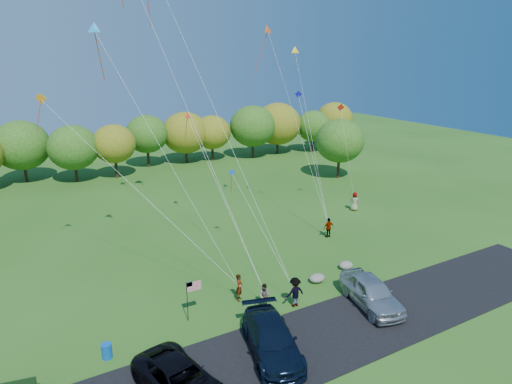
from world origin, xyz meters
TOP-DOWN VIEW (x-y plane):
  - ground at (0.00, 0.00)m, footprint 140.00×140.00m
  - asphalt_lane at (0.00, -4.00)m, footprint 44.00×6.00m
  - treeline at (0.48, 36.50)m, footprint 77.21×27.74m
  - minivan_dark at (-7.17, -4.29)m, footprint 3.58×5.94m
  - minivan_navy at (-1.90, -3.81)m, footprint 3.86×6.22m
  - minivan_silver at (5.99, -2.86)m, footprint 3.26×5.70m
  - flyer_a at (-0.79, 1.90)m, footprint 0.75×0.78m
  - flyer_b at (0.18, 0.36)m, footprint 0.97×0.96m
  - flyer_c at (1.88, -0.46)m, footprint 1.28×0.77m
  - flyer_d at (10.73, 7.28)m, footprint 1.04×0.44m
  - flyer_e at (17.34, 11.46)m, footprint 1.08×1.09m
  - trash_barrel at (-9.50, 0.22)m, footprint 0.55×0.55m
  - flag_assembly at (-4.28, 1.32)m, footprint 0.94×0.61m
  - boulder_near at (5.00, 1.35)m, footprint 1.16×0.91m
  - boulder_far at (8.08, 1.91)m, footprint 1.07×0.90m
  - kites_aloft at (0.35, 13.34)m, footprint 26.15×6.76m

SIDE VIEW (x-z plane):
  - ground at x=0.00m, z-range 0.00..0.00m
  - asphalt_lane at x=0.00m, z-range 0.00..0.06m
  - boulder_far at x=8.08m, z-range 0.00..0.56m
  - boulder_near at x=5.00m, z-range 0.00..0.58m
  - trash_barrel at x=-9.50m, z-range 0.00..0.82m
  - flyer_b at x=0.18m, z-range 0.00..1.58m
  - minivan_dark at x=-7.17m, z-range 0.06..1.60m
  - flyer_d at x=10.73m, z-range 0.00..1.76m
  - minivan_navy at x=-1.90m, z-range 0.06..1.74m
  - flyer_a at x=-0.79m, z-range 0.00..1.81m
  - flyer_e at x=17.34m, z-range 0.00..1.90m
  - flyer_c at x=1.88m, z-range 0.00..1.94m
  - minivan_silver at x=5.99m, z-range 0.06..1.89m
  - flag_assembly at x=-4.28m, z-range 0.63..3.17m
  - treeline at x=0.48m, z-range 0.67..9.08m
  - kites_aloft at x=0.35m, z-range 9.88..27.31m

